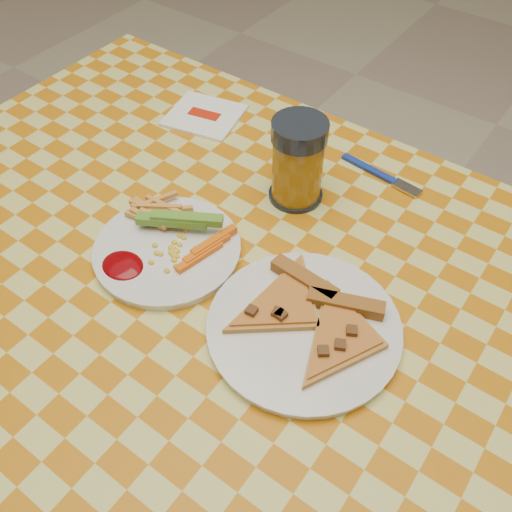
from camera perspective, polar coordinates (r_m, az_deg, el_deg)
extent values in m
plane|color=beige|center=(1.51, -1.70, -20.49)|extent=(8.00, 8.00, 0.00)
cylinder|color=silver|center=(1.57, -10.28, 5.48)|extent=(0.06, 0.06, 0.71)
cube|color=brown|center=(0.87, -2.76, -2.83)|extent=(1.20, 0.80, 0.04)
cylinder|color=silver|center=(0.88, -8.84, 0.53)|extent=(0.24, 0.24, 0.01)
cylinder|color=silver|center=(0.78, 4.79, -7.28)|extent=(0.31, 0.31, 0.01)
cube|color=#26600F|center=(0.88, -7.68, 3.62)|extent=(0.11, 0.09, 0.02)
cube|color=#EC600A|center=(0.86, -4.94, 0.71)|extent=(0.07, 0.09, 0.02)
ellipsoid|color=#6C0206|center=(0.86, -13.18, -0.97)|extent=(0.07, 0.06, 0.01)
cube|color=#965421|center=(0.81, 4.86, -2.42)|extent=(0.11, 0.03, 0.02)
cube|color=#965421|center=(0.79, 8.94, -4.82)|extent=(0.11, 0.06, 0.02)
cylinder|color=black|center=(0.97, 3.97, 6.19)|extent=(0.09, 0.09, 0.01)
cylinder|color=#915F0F|center=(0.93, 4.15, 8.74)|extent=(0.08, 0.08, 0.12)
cylinder|color=black|center=(0.89, 4.41, 12.37)|extent=(0.09, 0.09, 0.03)
cube|color=white|center=(1.15, -5.19, 13.82)|extent=(0.16, 0.15, 0.01)
cube|color=red|center=(1.15, -5.20, 13.96)|extent=(0.07, 0.04, 0.00)
cube|color=navy|center=(1.03, 11.24, 8.57)|extent=(0.11, 0.02, 0.01)
cube|color=silver|center=(1.01, 14.85, 6.58)|extent=(0.05, 0.03, 0.00)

